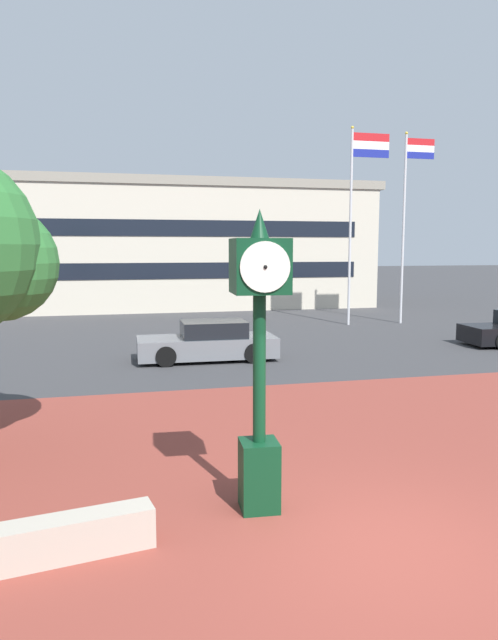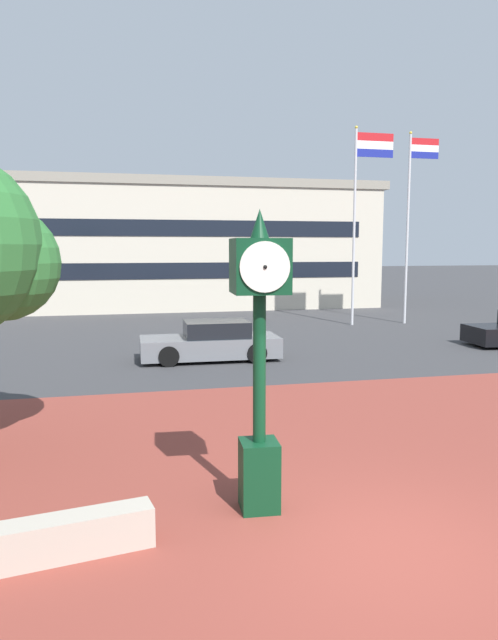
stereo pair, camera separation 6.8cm
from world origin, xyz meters
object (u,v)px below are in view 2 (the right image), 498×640
(street_clock, at_px, (259,348))
(civic_building, at_px, (116,245))
(flagpole_secondary, at_px, (411,213))
(flagpole_primary, at_px, (360,206))
(car_street_near, at_px, (211,342))

(street_clock, height_order, civic_building, civic_building)
(street_clock, relative_size, flagpole_secondary, 0.46)
(flagpole_primary, bearing_deg, flagpole_secondary, 0.00)
(flagpole_secondary, bearing_deg, civic_building, 138.61)
(car_street_near, bearing_deg, street_clock, 175.57)
(car_street_near, relative_size, flagpole_secondary, 0.50)
(flagpole_primary, height_order, flagpole_secondary, flagpole_primary)
(flagpole_primary, height_order, civic_building, flagpole_primary)
(street_clock, bearing_deg, flagpole_primary, 66.42)
(flagpole_secondary, bearing_deg, street_clock, -123.38)
(flagpole_secondary, distance_m, civic_building, 18.30)
(street_clock, relative_size, civic_building, 0.13)
(flagpole_secondary, xyz_separation_m, civic_building, (-13.69, 12.06, -1.46))
(car_street_near, height_order, civic_building, civic_building)
(car_street_near, height_order, flagpole_secondary, flagpole_secondary)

